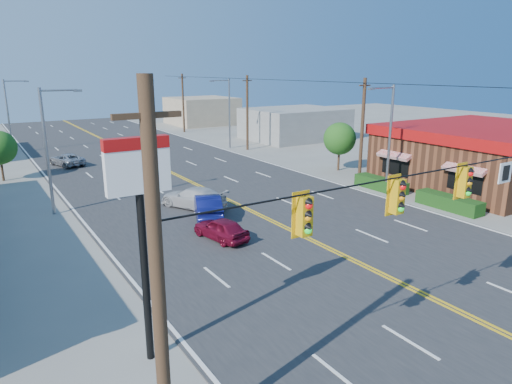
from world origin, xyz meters
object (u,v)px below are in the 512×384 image
signal_span (482,193)px  pizza_hut_sign (140,205)px  kfc (484,155)px  car_silver (67,160)px  car_blue (207,206)px  car_white (194,198)px  car_magenta (221,230)px

signal_span → pizza_hut_sign: size_ratio=3.55×
signal_span → kfc: bearing=30.9°
kfc → pizza_hut_sign: bearing=-165.5°
pizza_hut_sign → car_silver: 33.91m
signal_span → car_blue: 16.78m
kfc → car_white: kfc is taller
kfc → car_white: (-22.75, 6.25, -1.68)m
signal_span → car_silver: bearing=100.9°
signal_span → car_blue: (-2.81, 16.02, -4.15)m
pizza_hut_sign → car_magenta: 11.58m
signal_span → pizza_hut_sign: bearing=159.8°
signal_span → car_blue: size_ratio=5.48×
car_magenta → car_blue: size_ratio=0.80×
pizza_hut_sign → car_silver: (3.68, 33.39, -4.59)m
kfc → car_blue: kfc is taller
kfc → car_magenta: (-23.98, 0.07, -1.77)m
kfc → car_blue: 23.24m
signal_span → car_white: bearing=98.5°
kfc → car_magenta: 24.04m
car_magenta → signal_span: bearing=97.6°
pizza_hut_sign → car_blue: 15.14m
signal_span → car_white: size_ratio=5.04×
pizza_hut_sign → car_silver: bearing=83.7°
kfc → car_blue: size_ratio=3.68×
car_white → car_silver: 19.65m
car_blue → signal_span: bearing=120.8°
kfc → pizza_hut_sign: 32.04m
car_blue → car_white: 2.24m
pizza_hut_sign → signal_span: bearing=-20.2°
car_magenta → car_white: size_ratio=0.74×
signal_span → kfc: 23.47m
car_magenta → car_silver: size_ratio=0.84×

